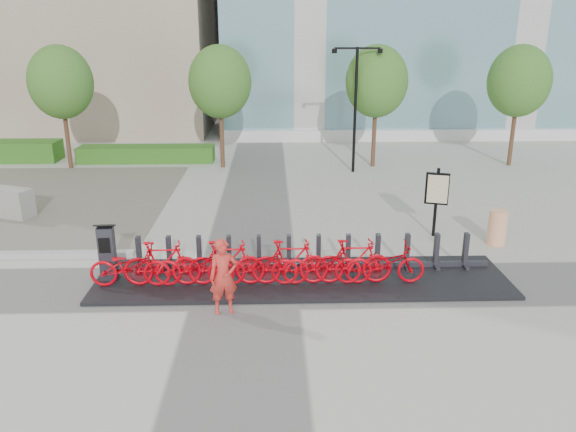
{
  "coord_description": "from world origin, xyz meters",
  "views": [
    {
      "loc": [
        0.6,
        -11.76,
        5.57
      ],
      "look_at": [
        1.0,
        1.5,
        1.2
      ],
      "focal_mm": 35.0,
      "sensor_mm": 36.0,
      "label": 1
    }
  ],
  "objects_px": {
    "bike_0": "(130,266)",
    "worker_red": "(223,277)",
    "construction_barrel": "(497,228)",
    "map_sign": "(437,192)",
    "kiosk": "(107,252)"
  },
  "relations": [
    {
      "from": "construction_barrel",
      "to": "map_sign",
      "type": "height_order",
      "value": "map_sign"
    },
    {
      "from": "bike_0",
      "to": "map_sign",
      "type": "bearing_deg",
      "value": -67.4
    },
    {
      "from": "worker_red",
      "to": "construction_barrel",
      "type": "relative_size",
      "value": 1.67
    },
    {
      "from": "bike_0",
      "to": "map_sign",
      "type": "relative_size",
      "value": 0.91
    },
    {
      "from": "bike_0",
      "to": "worker_red",
      "type": "height_order",
      "value": "worker_red"
    },
    {
      "from": "worker_red",
      "to": "map_sign",
      "type": "bearing_deg",
      "value": 26.07
    },
    {
      "from": "bike_0",
      "to": "construction_barrel",
      "type": "bearing_deg",
      "value": -74.7
    },
    {
      "from": "worker_red",
      "to": "construction_barrel",
      "type": "xyz_separation_m",
      "value": [
        7.15,
        3.74,
        -0.32
      ]
    },
    {
      "from": "bike_0",
      "to": "worker_red",
      "type": "distance_m",
      "value": 2.51
    },
    {
      "from": "construction_barrel",
      "to": "map_sign",
      "type": "distance_m",
      "value": 1.88
    },
    {
      "from": "construction_barrel",
      "to": "map_sign",
      "type": "xyz_separation_m",
      "value": [
        -1.53,
        0.7,
        0.84
      ]
    },
    {
      "from": "map_sign",
      "to": "bike_0",
      "type": "bearing_deg",
      "value": -139.38
    },
    {
      "from": "bike_0",
      "to": "kiosk",
      "type": "distance_m",
      "value": 0.75
    },
    {
      "from": "bike_0",
      "to": "worker_red",
      "type": "relative_size",
      "value": 1.13
    },
    {
      "from": "kiosk",
      "to": "worker_red",
      "type": "height_order",
      "value": "worker_red"
    }
  ]
}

